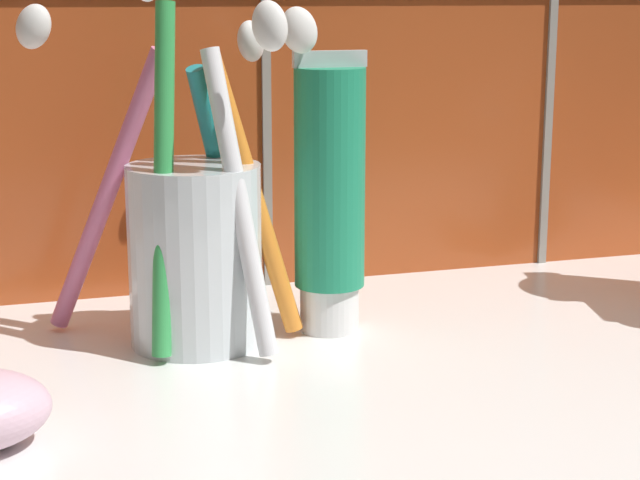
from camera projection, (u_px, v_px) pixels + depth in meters
sink_counter at (340, 427)px, 44.60cm from camera, size 71.36×39.22×2.00cm
toothbrush_cup at (196, 235)px, 51.16cm from camera, size 14.38×12.06×18.62cm
toothpaste_tube at (330, 196)px, 52.71cm from camera, size 3.68×3.51×14.00cm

